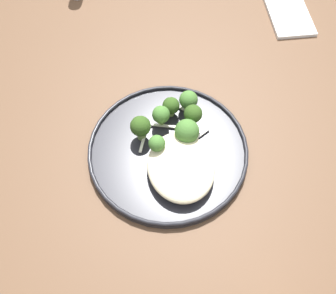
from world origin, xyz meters
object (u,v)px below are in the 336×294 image
at_px(broccoli_floret_tall_stalk, 188,100).
at_px(folded_napkin, 289,14).
at_px(seared_scallop_center_golden, 162,150).
at_px(broccoli_floret_beside_noodles, 171,106).
at_px(broccoli_floret_left_leaning, 161,115).
at_px(broccoli_floret_small_sprig, 193,115).
at_px(dinner_plate, 168,150).
at_px(seared_scallop_left_edge, 176,185).
at_px(broccoli_floret_front_edge, 187,132).
at_px(broccoli_floret_rear_charred, 157,145).
at_px(broccoli_floret_center_pile, 141,127).
at_px(seared_scallop_right_edge, 181,169).
at_px(seared_scallop_half_hidden, 203,187).

relative_size(broccoli_floret_tall_stalk, folded_napkin, 0.32).
bearing_deg(seared_scallop_center_golden, broccoli_floret_beside_noodles, -19.69).
height_order(broccoli_floret_left_leaning, broccoli_floret_small_sprig, broccoli_floret_small_sprig).
relative_size(dinner_plate, seared_scallop_center_golden, 10.11).
relative_size(broccoli_floret_beside_noodles, folded_napkin, 0.29).
xyz_separation_m(broccoli_floret_tall_stalk, folded_napkin, (0.23, -0.28, -0.03)).
distance_m(seared_scallop_left_edge, broccoli_floret_front_edge, 0.10).
xyz_separation_m(broccoli_floret_beside_noodles, broccoli_floret_small_sprig, (-0.03, -0.03, 0.01)).
distance_m(broccoli_floret_tall_stalk, broccoli_floret_front_edge, 0.07).
bearing_deg(folded_napkin, broccoli_floret_rear_charred, 132.44).
xyz_separation_m(broccoli_floret_left_leaning, broccoli_floret_center_pile, (-0.02, 0.04, 0.00)).
height_order(broccoli_floret_beside_noodles, broccoli_floret_center_pile, broccoli_floret_center_pile).
xyz_separation_m(seared_scallop_right_edge, seared_scallop_half_hidden, (-0.04, -0.03, -0.00)).
distance_m(dinner_plate, seared_scallop_left_edge, 0.08).
bearing_deg(seared_scallop_half_hidden, broccoli_floret_rear_charred, 39.82).
xyz_separation_m(dinner_plate, broccoli_floret_center_pile, (0.03, 0.04, 0.04)).
bearing_deg(dinner_plate, broccoli_floret_tall_stalk, -32.08).
height_order(seared_scallop_half_hidden, broccoli_floret_front_edge, broccoli_floret_front_edge).
distance_m(seared_scallop_right_edge, broccoli_floret_beside_noodles, 0.13).
relative_size(seared_scallop_center_golden, broccoli_floret_rear_charred, 0.54).
xyz_separation_m(broccoli_floret_tall_stalk, broccoli_floret_left_leaning, (-0.03, 0.06, 0.00)).
distance_m(broccoli_floret_front_edge, broccoli_floret_center_pile, 0.08).
bearing_deg(seared_scallop_right_edge, seared_scallop_center_golden, 30.94).
xyz_separation_m(seared_scallop_left_edge, broccoli_floret_left_leaning, (0.13, 0.00, 0.02)).
distance_m(broccoli_floret_beside_noodles, broccoli_floret_left_leaning, 0.03).
bearing_deg(broccoli_floret_beside_noodles, dinner_plate, 166.76).
distance_m(broccoli_floret_left_leaning, folded_napkin, 0.43).
relative_size(broccoli_floret_rear_charred, broccoli_floret_beside_noodles, 1.23).
height_order(broccoli_floret_front_edge, broccoli_floret_left_leaning, broccoli_floret_front_edge).
height_order(seared_scallop_right_edge, broccoli_floret_rear_charred, broccoli_floret_rear_charred).
bearing_deg(folded_napkin, seared_scallop_left_edge, 139.82).
xyz_separation_m(seared_scallop_center_golden, broccoli_floret_tall_stalk, (0.09, -0.06, 0.02)).
relative_size(broccoli_floret_front_edge, broccoli_floret_small_sprig, 1.01).
height_order(seared_scallop_center_golden, seared_scallop_half_hidden, seared_scallop_half_hidden).
height_order(seared_scallop_right_edge, broccoli_floret_left_leaning, broccoli_floret_left_leaning).
xyz_separation_m(seared_scallop_right_edge, broccoli_floret_center_pile, (0.08, 0.06, 0.02)).
bearing_deg(broccoli_floret_front_edge, seared_scallop_right_edge, 160.59).
xyz_separation_m(dinner_plate, seared_scallop_right_edge, (-0.05, -0.01, 0.01)).
xyz_separation_m(broccoli_floret_beside_noodles, broccoli_floret_center_pile, (-0.04, 0.06, 0.01)).
bearing_deg(dinner_plate, seared_scallop_right_edge, -163.07).
distance_m(broccoli_floret_beside_noodles, folded_napkin, 0.40).
relative_size(dinner_plate, broccoli_floret_beside_noodles, 6.68).
height_order(broccoli_floret_tall_stalk, broccoli_floret_front_edge, broccoli_floret_front_edge).
height_order(seared_scallop_center_golden, folded_napkin, seared_scallop_center_golden).
xyz_separation_m(broccoli_floret_rear_charred, broccoli_floret_left_leaning, (0.06, -0.02, -0.00)).
relative_size(broccoli_floret_tall_stalk, broccoli_floret_beside_noodles, 1.10).
bearing_deg(seared_scallop_right_edge, broccoli_floret_small_sprig, -22.56).
xyz_separation_m(seared_scallop_right_edge, folded_napkin, (0.37, -0.32, -0.02)).
relative_size(seared_scallop_half_hidden, broccoli_floret_small_sprig, 0.53).
bearing_deg(broccoli_floret_left_leaning, folded_napkin, -52.39).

